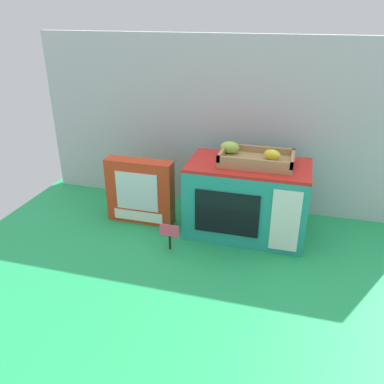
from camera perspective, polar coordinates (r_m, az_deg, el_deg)
name	(u,v)px	position (r m, az deg, el deg)	size (l,w,h in m)	color
ground_plane	(212,228)	(1.58, 2.91, -5.15)	(1.70, 1.70, 0.00)	#219E54
display_back_panel	(227,125)	(1.66, 5.06, 9.57)	(1.61, 0.03, 0.70)	#B7BABF
toy_microwave	(247,199)	(1.49, 7.89, -1.03)	(0.44, 0.25, 0.28)	teal
food_groups_crate	(254,158)	(1.44, 8.97, 4.81)	(0.27, 0.16, 0.07)	#A37F51
cookie_set_box	(140,191)	(1.58, -7.47, 0.08)	(0.27, 0.07, 0.26)	red
price_sign	(169,233)	(1.41, -3.26, -5.94)	(0.07, 0.01, 0.10)	black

